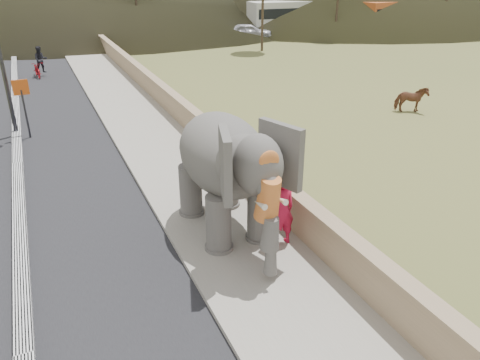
# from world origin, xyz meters

# --- Properties ---
(ground) EXTENTS (160.00, 160.00, 0.00)m
(ground) POSITION_xyz_m (0.00, 0.00, 0.00)
(ground) COLOR olive
(ground) RESTS_ON ground
(road) EXTENTS (7.00, 120.00, 0.03)m
(road) POSITION_xyz_m (-5.00, 10.00, 0.01)
(road) COLOR black
(road) RESTS_ON ground
(median) EXTENTS (0.35, 120.00, 0.22)m
(median) POSITION_xyz_m (-5.00, 10.00, 0.11)
(median) COLOR black
(median) RESTS_ON ground
(walkway) EXTENTS (3.00, 120.00, 0.15)m
(walkway) POSITION_xyz_m (0.00, 10.00, 0.07)
(walkway) COLOR #9E9687
(walkway) RESTS_ON ground
(parapet) EXTENTS (0.30, 120.00, 1.10)m
(parapet) POSITION_xyz_m (1.65, 10.00, 0.55)
(parapet) COLOR tan
(parapet) RESTS_ON ground
(lamppost) EXTENTS (1.76, 0.36, 8.00)m
(lamppost) POSITION_xyz_m (-4.69, 13.68, 4.87)
(lamppost) COLOR #2F3034
(lamppost) RESTS_ON ground
(signboard) EXTENTS (0.60, 0.08, 2.40)m
(signboard) POSITION_xyz_m (-4.50, 13.14, 1.64)
(signboard) COLOR #2D2D33
(signboard) RESTS_ON ground
(cow) EXTENTS (1.60, 1.22, 1.23)m
(cow) POSITION_xyz_m (12.26, 9.69, 0.62)
(cow) COLOR brown
(cow) RESTS_ON ground
(distant_car) EXTENTS (4.55, 2.97, 1.44)m
(distant_car) POSITION_xyz_m (15.08, 33.98, 0.72)
(distant_car) COLOR #B5B3BA
(distant_car) RESTS_ON ground
(bus_white) EXTENTS (11.09, 2.94, 3.10)m
(bus_white) POSITION_xyz_m (21.70, 35.63, 1.55)
(bus_white) COLOR beige
(bus_white) RESTS_ON ground
(bus_orange) EXTENTS (11.24, 4.02, 3.10)m
(bus_orange) POSITION_xyz_m (31.55, 32.13, 1.55)
(bus_orange) COLOR #C05322
(bus_orange) RESTS_ON ground
(elephant_and_man) EXTENTS (2.44, 4.45, 3.20)m
(elephant_and_man) POSITION_xyz_m (0.02, 3.20, 1.74)
(elephant_and_man) COLOR #65615B
(elephant_and_man) RESTS_ON ground
(motorcyclist) EXTENTS (1.13, 1.88, 1.87)m
(motorcyclist) POSITION_xyz_m (-3.52, 25.01, 0.72)
(motorcyclist) COLOR maroon
(motorcyclist) RESTS_ON ground
(trees) EXTENTS (48.67, 42.26, 8.73)m
(trees) POSITION_xyz_m (3.21, 28.74, 3.80)
(trees) COLOR #473828
(trees) RESTS_ON ground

